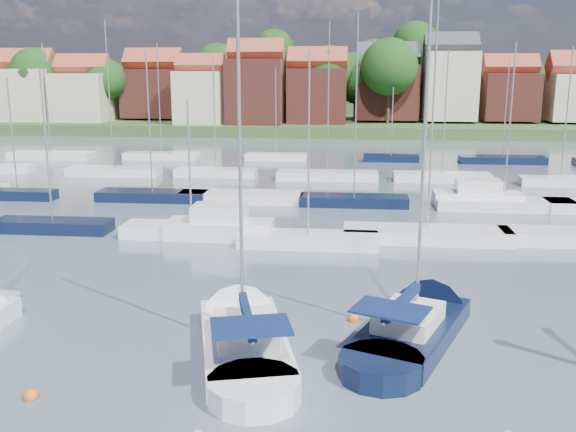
# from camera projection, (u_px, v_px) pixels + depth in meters

# --- Properties ---
(ground) EXTENTS (260.00, 260.00, 0.00)m
(ground) POSITION_uv_depth(u_px,v_px,m) (317.00, 186.00, 61.33)
(ground) COLOR #475561
(ground) RESTS_ON ground
(sailboat_centre) EXTENTS (6.18, 12.58, 16.50)m
(sailboat_centre) POSITION_uv_depth(u_px,v_px,m) (241.00, 329.00, 26.76)
(sailboat_centre) COLOR white
(sailboat_centre) RESTS_ON ground
(sailboat_navy) EXTENTS (7.29, 12.12, 16.35)m
(sailboat_navy) POSITION_uv_depth(u_px,v_px,m) (422.00, 320.00, 27.68)
(sailboat_navy) COLOR black
(sailboat_navy) RESTS_ON ground
(buoy_c) EXTENTS (0.53, 0.53, 0.53)m
(buoy_c) POSITION_uv_depth(u_px,v_px,m) (31.00, 398.00, 21.82)
(buoy_c) COLOR #D85914
(buoy_c) RESTS_ON ground
(buoy_e) EXTENTS (0.52, 0.52, 0.52)m
(buoy_e) POSITION_uv_depth(u_px,v_px,m) (353.00, 321.00, 28.54)
(buoy_e) COLOR #D85914
(buoy_e) RESTS_ON ground
(marina_field) EXTENTS (79.62, 41.41, 15.93)m
(marina_field) POSITION_uv_depth(u_px,v_px,m) (336.00, 191.00, 56.34)
(marina_field) COLOR white
(marina_field) RESTS_ON ground
(far_shore_town) EXTENTS (212.46, 90.00, 22.27)m
(far_shore_town) POSITION_uv_depth(u_px,v_px,m) (350.00, 97.00, 149.91)
(far_shore_town) COLOR #3A542A
(far_shore_town) RESTS_ON ground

